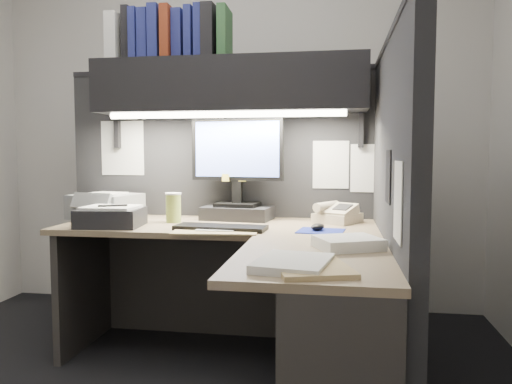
% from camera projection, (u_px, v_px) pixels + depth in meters
% --- Properties ---
extents(wall_back, '(3.50, 0.04, 2.70)m').
position_uv_depth(wall_back, '(235.00, 121.00, 3.62)').
color(wall_back, beige).
rests_on(wall_back, floor).
extents(partition_back, '(1.90, 0.06, 1.60)m').
position_uv_depth(partition_back, '(222.00, 204.00, 3.10)').
color(partition_back, black).
rests_on(partition_back, floor).
extents(partition_right, '(0.06, 1.50, 1.60)m').
position_uv_depth(partition_right, '(392.00, 225.00, 2.21)').
color(partition_right, black).
rests_on(partition_right, floor).
extents(desk, '(1.70, 1.53, 0.73)m').
position_uv_depth(desk, '(262.00, 310.00, 2.15)').
color(desk, '#826D52').
rests_on(desk, floor).
extents(overhead_shelf, '(1.55, 0.34, 0.30)m').
position_uv_depth(overhead_shelf, '(230.00, 86.00, 2.85)').
color(overhead_shelf, black).
rests_on(overhead_shelf, partition_back).
extents(task_light_tube, '(1.32, 0.04, 0.04)m').
position_uv_depth(task_light_tube, '(225.00, 114.00, 2.73)').
color(task_light_tube, white).
rests_on(task_light_tube, overhead_shelf).
extents(monitor, '(0.55, 0.29, 0.59)m').
position_uv_depth(monitor, '(237.00, 180.00, 2.90)').
color(monitor, black).
rests_on(monitor, desk).
extents(keyboard, '(0.48, 0.19, 0.02)m').
position_uv_depth(keyboard, '(221.00, 228.00, 2.52)').
color(keyboard, black).
rests_on(keyboard, desk).
extents(mousepad, '(0.25, 0.23, 0.00)m').
position_uv_depth(mousepad, '(321.00, 231.00, 2.47)').
color(mousepad, navy).
rests_on(mousepad, desk).
extents(mouse, '(0.09, 0.11, 0.03)m').
position_uv_depth(mouse, '(318.00, 227.00, 2.48)').
color(mouse, black).
rests_on(mouse, mousepad).
extents(telephone, '(0.29, 0.29, 0.09)m').
position_uv_depth(telephone, '(337.00, 215.00, 2.79)').
color(telephone, '#C2B495').
rests_on(telephone, desk).
extents(coffee_cup, '(0.10, 0.10, 0.16)m').
position_uv_depth(coffee_cup, '(173.00, 209.00, 2.79)').
color(coffee_cup, '#9FAC44').
rests_on(coffee_cup, desk).
extents(printer, '(0.42, 0.37, 0.14)m').
position_uv_depth(printer, '(106.00, 206.00, 2.99)').
color(printer, gray).
rests_on(printer, desk).
extents(notebook_stack, '(0.34, 0.30, 0.10)m').
position_uv_depth(notebook_stack, '(111.00, 217.00, 2.64)').
color(notebook_stack, black).
rests_on(notebook_stack, desk).
extents(open_folder, '(0.44, 0.31, 0.01)m').
position_uv_depth(open_folder, '(216.00, 230.00, 2.48)').
color(open_folder, tan).
rests_on(open_folder, desk).
extents(paper_stack_a, '(0.31, 0.29, 0.05)m').
position_uv_depth(paper_stack_a, '(348.00, 243.00, 2.02)').
color(paper_stack_a, white).
rests_on(paper_stack_a, desk).
extents(paper_stack_b, '(0.28, 0.33, 0.03)m').
position_uv_depth(paper_stack_b, '(293.00, 263.00, 1.69)').
color(paper_stack_b, white).
rests_on(paper_stack_b, desk).
extents(manila_stack, '(0.31, 0.36, 0.02)m').
position_uv_depth(manila_stack, '(311.00, 267.00, 1.65)').
color(manila_stack, tan).
rests_on(manila_stack, desk).
extents(binder_row, '(0.71, 0.26, 0.31)m').
position_uv_depth(binder_row, '(170.00, 36.00, 2.88)').
color(binder_row, white).
rests_on(binder_row, overhead_shelf).
extents(pinned_papers, '(1.76, 1.31, 0.51)m').
position_uv_depth(pinned_papers, '(277.00, 165.00, 2.65)').
color(pinned_papers, white).
rests_on(pinned_papers, partition_back).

